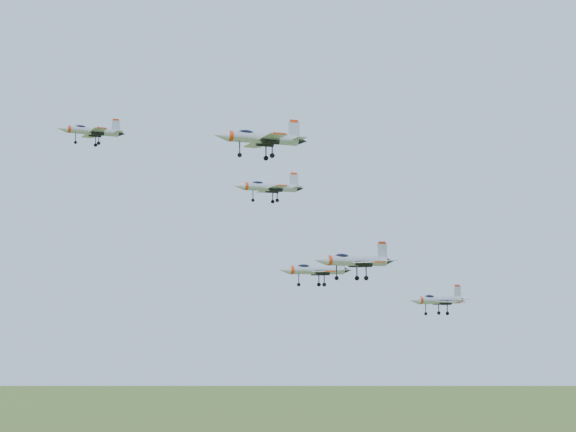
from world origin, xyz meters
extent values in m
cylinder|color=#ADB3BA|center=(-27.05, 15.41, 151.48)|extent=(7.82, 2.71, 1.12)
cone|color=#ADB3BA|center=(-31.60, 14.44, 151.48)|extent=(1.75, 1.42, 1.12)
cone|color=black|center=(-22.67, 16.34, 151.48)|extent=(1.38, 1.18, 0.95)
ellipsoid|color=black|center=(-28.90, 15.02, 151.90)|extent=(2.02, 1.18, 0.71)
cube|color=#ADB3BA|center=(-26.38, 13.09, 151.27)|extent=(2.73, 4.12, 0.12)
cube|color=#ADB3BA|center=(-27.38, 17.81, 151.27)|extent=(2.73, 4.12, 0.12)
cube|color=#ADB3BA|center=(-23.59, 16.15, 152.64)|extent=(1.29, 0.37, 1.81)
cube|color=red|center=(-23.59, 16.15, 153.59)|extent=(0.95, 0.32, 0.30)
cylinder|color=#ADB3BA|center=(-1.88, 4.35, 142.40)|extent=(8.12, 1.85, 1.16)
cone|color=#ADB3BA|center=(-6.69, 3.93, 142.40)|extent=(1.70, 1.30, 1.16)
cone|color=black|center=(2.75, 4.75, 142.40)|extent=(1.33, 1.09, 0.99)
ellipsoid|color=black|center=(-3.84, 4.18, 142.84)|extent=(2.03, 1.00, 0.74)
cube|color=#ADB3BA|center=(-1.49, 1.87, 142.18)|extent=(2.39, 4.10, 0.13)
cube|color=#ADB3BA|center=(-1.92, 6.86, 142.18)|extent=(2.39, 4.10, 0.13)
cube|color=#ADB3BA|center=(1.77, 4.66, 143.61)|extent=(1.35, 0.22, 1.88)
cube|color=red|center=(1.77, 4.66, 144.60)|extent=(0.99, 0.21, 0.31)
cylinder|color=#ADB3BA|center=(-8.82, -19.38, 145.17)|extent=(8.62, 2.14, 1.23)
cone|color=#ADB3BA|center=(-13.91, -19.93, 145.17)|extent=(1.83, 1.41, 1.23)
cone|color=black|center=(-3.91, -18.85, 145.17)|extent=(1.43, 1.18, 1.05)
ellipsoid|color=black|center=(-10.89, -19.60, 145.63)|extent=(2.17, 1.11, 0.78)
cube|color=#ADB3BA|center=(-8.34, -22.00, 144.93)|extent=(2.62, 4.38, 0.13)
cube|color=#ADB3BA|center=(-8.91, -16.72, 144.93)|extent=(2.62, 4.38, 0.13)
cube|color=#ADB3BA|center=(-4.95, -18.96, 146.45)|extent=(1.43, 0.27, 1.99)
cube|color=red|center=(-4.95, -18.96, 147.49)|extent=(1.05, 0.24, 0.33)
cylinder|color=#ADB3BA|center=(5.36, 4.80, 130.29)|extent=(8.64, 1.89, 1.24)
cone|color=#ADB3BA|center=(0.24, 4.40, 130.29)|extent=(1.80, 1.37, 1.24)
cone|color=black|center=(10.30, 5.17, 130.29)|extent=(1.41, 1.15, 1.05)
ellipsoid|color=black|center=(3.27, 4.64, 130.75)|extent=(2.16, 1.05, 0.79)
cube|color=#ADB3BA|center=(5.76, 2.15, 130.05)|extent=(2.50, 4.34, 0.13)
cube|color=#ADB3BA|center=(5.35, 7.47, 130.05)|extent=(2.50, 4.34, 0.13)
cube|color=#ADB3BA|center=(9.26, 5.09, 131.57)|extent=(1.43, 0.22, 2.00)
cube|color=red|center=(9.26, 5.09, 132.62)|extent=(1.05, 0.21, 0.33)
cylinder|color=#ADB3BA|center=(6.25, -9.61, 131.30)|extent=(9.17, 3.23, 1.31)
cone|color=#ADB3BA|center=(0.92, -10.78, 131.30)|extent=(2.06, 1.67, 1.31)
cone|color=black|center=(11.38, -8.48, 131.30)|extent=(1.62, 1.39, 1.12)
ellipsoid|color=black|center=(4.08, -10.09, 131.80)|extent=(2.37, 1.40, 0.83)
cube|color=#ADB3BA|center=(7.06, -12.33, 131.05)|extent=(3.22, 4.84, 0.14)
cube|color=#ADB3BA|center=(5.84, -6.80, 131.05)|extent=(3.22, 4.84, 0.14)
cube|color=#ADB3BA|center=(10.30, -8.72, 132.66)|extent=(1.51, 0.44, 2.12)
cube|color=red|center=(10.30, -8.72, 133.78)|extent=(1.12, 0.38, 0.35)
cylinder|color=#ADB3BA|center=(22.02, -1.73, 125.91)|extent=(7.73, 3.04, 1.11)
cone|color=#ADB3BA|center=(17.55, -2.91, 125.91)|extent=(1.77, 1.47, 1.11)
cone|color=black|center=(26.32, -0.59, 125.91)|extent=(1.40, 1.22, 0.95)
ellipsoid|color=black|center=(20.19, -2.21, 126.33)|extent=(2.03, 1.25, 0.71)
cube|color=#ADB3BA|center=(22.79, -4.00, 125.70)|extent=(2.87, 4.15, 0.12)
cube|color=#ADB3BA|center=(21.57, 0.63, 125.70)|extent=(2.87, 4.15, 0.12)
cube|color=#ADB3BA|center=(25.41, -0.83, 127.07)|extent=(1.27, 0.43, 1.80)
cube|color=red|center=(25.41, -0.83, 128.01)|extent=(0.94, 0.36, 0.30)
camera|label=1|loc=(-30.66, -108.84, 128.43)|focal=50.00mm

